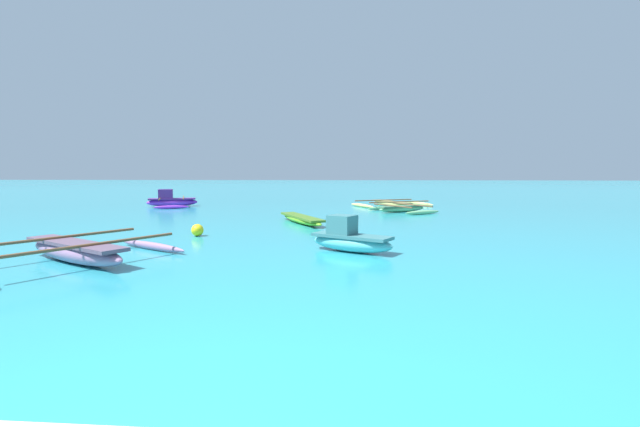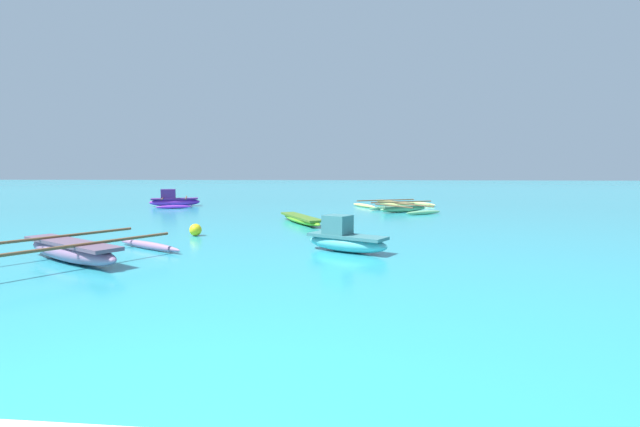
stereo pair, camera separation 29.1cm
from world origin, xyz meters
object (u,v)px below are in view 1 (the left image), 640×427
object	(u,v)px
moored_boat_4	(350,239)
moored_boat_5	(75,252)
moored_boat_1	(392,203)
mooring_buoy_0	(197,230)
moored_boat_3	(301,219)
moored_boat_2	(402,209)
moored_boat_0	(171,201)

from	to	relation	value
moored_boat_4	moored_boat_5	distance (m)	6.40
moored_boat_1	moored_boat_4	size ratio (longest dim) A/B	2.20
mooring_buoy_0	moored_boat_4	bearing A→B (deg)	-25.50
moored_boat_3	moored_boat_1	bearing A→B (deg)	127.71
moored_boat_5	moored_boat_2	bearing A→B (deg)	86.70
moored_boat_0	moored_boat_1	bearing A→B (deg)	-16.14
moored_boat_2	moored_boat_4	xyz separation A→B (m)	(-2.62, -11.42, 0.15)
moored_boat_2	mooring_buoy_0	size ratio (longest dim) A/B	10.00
moored_boat_4	mooring_buoy_0	bearing A→B (deg)	-175.92
moored_boat_5	mooring_buoy_0	xyz separation A→B (m)	(1.28, 4.13, -0.05)
moored_boat_0	moored_boat_2	bearing A→B (deg)	-32.71
moored_boat_4	mooring_buoy_0	world-z (taller)	moored_boat_4
moored_boat_0	moored_boat_4	size ratio (longest dim) A/B	1.86
moored_boat_2	mooring_buoy_0	bearing A→B (deg)	-163.56
moored_boat_0	moored_boat_3	xyz separation A→B (m)	(8.84, -7.92, -0.18)
moored_boat_3	moored_boat_4	bearing A→B (deg)	-8.78
moored_boat_0	moored_boat_1	size ratio (longest dim) A/B	0.85
moored_boat_1	moored_boat_3	size ratio (longest dim) A/B	1.31
moored_boat_0	moored_boat_2	world-z (taller)	moored_boat_0
moored_boat_2	mooring_buoy_0	distance (m)	11.78
moored_boat_4	moored_boat_3	bearing A→B (deg)	137.52
moored_boat_0	moored_boat_5	bearing A→B (deg)	-95.27
moored_boat_2	moored_boat_3	distance (m)	7.02
mooring_buoy_0	moored_boat_1	bearing A→B (deg)	60.73
moored_boat_1	moored_boat_2	size ratio (longest dim) A/B	1.31
moored_boat_5	mooring_buoy_0	bearing A→B (deg)	102.94
moored_boat_3	moored_boat_2	bearing A→B (deg)	112.41
moored_boat_0	moored_boat_1	distance (m)	13.31
moored_boat_5	moored_boat_1	bearing A→B (deg)	93.63
moored_boat_0	moored_boat_2	xyz separation A→B (m)	(13.43, -2.61, -0.17)
moored_boat_0	mooring_buoy_0	world-z (taller)	moored_boat_0
moored_boat_3	moored_boat_5	bearing A→B (deg)	-54.47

